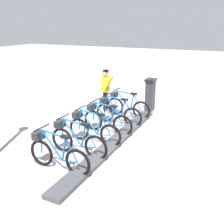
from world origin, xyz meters
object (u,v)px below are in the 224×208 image
object	(u,v)px
bike_docked_1	(117,112)
worker_near_rack	(106,89)
bike_docked_3	(92,129)
payment_kiosk	(150,94)
bike_docked_2	(105,120)
bike_docked_4	(76,140)
bike_docked_5	(56,153)
bike_docked_0	(126,105)

from	to	relation	value
bike_docked_1	worker_near_rack	distance (m)	1.46
bike_docked_3	worker_near_rack	bearing A→B (deg)	-70.85
bike_docked_1	bike_docked_3	size ratio (longest dim) A/B	1.00
payment_kiosk	bike_docked_2	bearing A→B (deg)	78.31
bike_docked_1	worker_near_rack	bearing A→B (deg)	-47.30
payment_kiosk	bike_docked_4	bearing A→B (deg)	82.68
payment_kiosk	bike_docked_2	xyz separation A→B (m)	(0.57, 2.76, -0.24)
bike_docked_5	bike_docked_1	bearing A→B (deg)	-90.00
bike_docked_5	bike_docked_3	bearing A→B (deg)	-90.00
payment_kiosk	bike_docked_4	distance (m)	4.49
payment_kiosk	bike_docked_0	size ratio (longest dim) A/B	0.74
bike_docked_3	bike_docked_5	size ratio (longest dim) A/B	1.00
bike_docked_4	bike_docked_2	bearing A→B (deg)	-90.00
bike_docked_1	bike_docked_3	world-z (taller)	same
bike_docked_1	bike_docked_5	world-z (taller)	same
payment_kiosk	bike_docked_5	distance (m)	5.33
bike_docked_0	bike_docked_2	xyz separation A→B (m)	(0.00, 1.69, 0.00)
bike_docked_3	bike_docked_4	xyz separation A→B (m)	(0.00, 0.84, 0.00)
payment_kiosk	bike_docked_1	world-z (taller)	payment_kiosk
bike_docked_4	bike_docked_1	bearing A→B (deg)	-90.00
bike_docked_5	bike_docked_0	bearing A→B (deg)	-90.00
bike_docked_2	bike_docked_0	bearing A→B (deg)	-90.00
bike_docked_0	bike_docked_5	xyz separation A→B (m)	(0.00, 4.22, 0.00)
bike_docked_2	worker_near_rack	distance (m)	2.14
bike_docked_2	bike_docked_5	distance (m)	2.53
bike_docked_3	bike_docked_4	world-z (taller)	same
bike_docked_2	worker_near_rack	world-z (taller)	worker_near_rack
bike_docked_1	bike_docked_4	bearing A→B (deg)	90.00
bike_docked_0	bike_docked_1	distance (m)	0.84
bike_docked_1	worker_near_rack	world-z (taller)	worker_near_rack
bike_docked_3	worker_near_rack	size ratio (longest dim) A/B	1.04
worker_near_rack	bike_docked_5	bearing A→B (deg)	102.07
bike_docked_4	worker_near_rack	distance (m)	3.70
bike_docked_0	bike_docked_4	size ratio (longest dim) A/B	1.00
bike_docked_0	bike_docked_2	world-z (taller)	same
bike_docked_4	bike_docked_5	bearing A→B (deg)	90.00
bike_docked_0	bike_docked_1	size ratio (longest dim) A/B	1.00
bike_docked_5	worker_near_rack	xyz separation A→B (m)	(0.94, -4.39, 0.48)
bike_docked_4	bike_docked_5	xyz separation A→B (m)	(0.00, 0.84, 0.00)
bike_docked_0	bike_docked_3	distance (m)	2.53
bike_docked_1	bike_docked_2	bearing A→B (deg)	90.00
payment_kiosk	bike_docked_1	distance (m)	2.02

